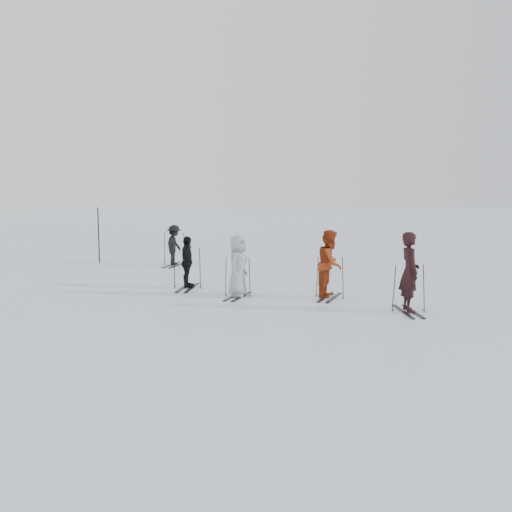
% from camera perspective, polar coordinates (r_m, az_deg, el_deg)
% --- Properties ---
extents(ground, '(120.00, 120.00, 0.00)m').
position_cam_1_polar(ground, '(16.43, 0.85, -3.87)').
color(ground, silver).
rests_on(ground, ground).
extents(skier_near_dark, '(0.60, 0.79, 1.96)m').
position_cam_1_polar(skier_near_dark, '(14.50, 15.10, -1.64)').
color(skier_near_dark, black).
rests_on(skier_near_dark, ground).
extents(skier_red, '(1.10, 1.15, 1.87)m').
position_cam_1_polar(skier_red, '(15.93, 7.43, -0.87)').
color(skier_red, maroon).
rests_on(skier_red, ground).
extents(skier_grey, '(0.91, 1.00, 1.72)m').
position_cam_1_polar(skier_grey, '(15.97, -1.85, -1.07)').
color(skier_grey, '#9A9FA3').
rests_on(skier_grey, ground).
extents(skier_uphill_left, '(0.68, 0.99, 1.57)m').
position_cam_1_polar(skier_uphill_left, '(17.46, -6.90, -0.68)').
color(skier_uphill_left, black).
rests_on(skier_uphill_left, ground).
extents(skier_uphill_far, '(0.99, 1.17, 1.56)m').
position_cam_1_polar(skier_uphill_far, '(22.64, -8.18, 1.04)').
color(skier_uphill_far, black).
rests_on(skier_uphill_far, ground).
extents(skis_near_dark, '(1.81, 1.20, 1.22)m').
position_cam_1_polar(skis_near_dark, '(14.56, 15.05, -3.08)').
color(skis_near_dark, black).
rests_on(skis_near_dark, ground).
extents(skis_red, '(1.84, 1.65, 1.19)m').
position_cam_1_polar(skis_red, '(15.98, 7.41, -2.07)').
color(skis_red, black).
rests_on(skis_red, ground).
extents(skis_grey, '(1.79, 1.56, 1.16)m').
position_cam_1_polar(skis_grey, '(16.02, -1.84, -2.06)').
color(skis_grey, black).
rests_on(skis_grey, ground).
extents(skis_uphill_left, '(1.99, 1.51, 1.30)m').
position_cam_1_polar(skis_uphill_left, '(17.48, -6.90, -1.12)').
color(skis_uphill_left, black).
rests_on(skis_uphill_left, ground).
extents(skis_uphill_far, '(2.08, 1.73, 1.34)m').
position_cam_1_polar(skis_uphill_far, '(22.65, -8.18, 0.76)').
color(skis_uphill_far, black).
rests_on(skis_uphill_far, ground).
extents(piste_marker, '(0.06, 0.06, 2.25)m').
position_cam_1_polar(piste_marker, '(24.14, -15.46, 2.03)').
color(piste_marker, black).
rests_on(piste_marker, ground).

